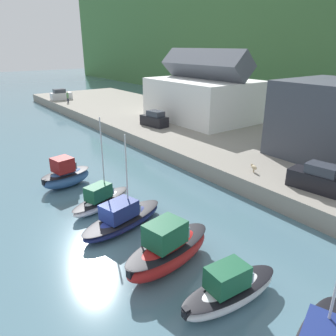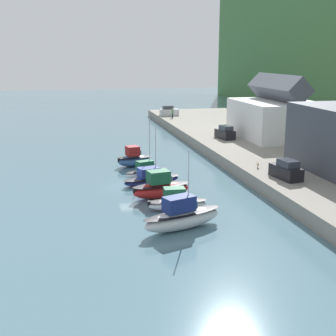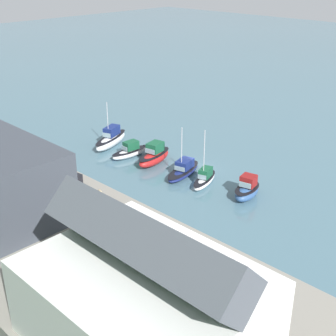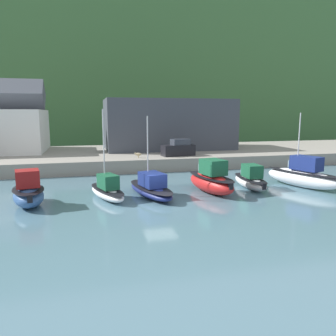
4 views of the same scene
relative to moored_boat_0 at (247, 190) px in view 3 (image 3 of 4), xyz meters
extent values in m
plane|color=slate|center=(9.87, -1.92, -1.04)|extent=(320.00, 320.00, 0.00)
cube|color=gray|center=(9.87, 21.50, -0.25)|extent=(124.52, 20.03, 1.58)
cube|color=white|center=(-9.03, 25.07, 3.51)|extent=(15.43, 11.80, 5.93)
cube|color=#515660|center=(-9.03, 25.07, 8.65)|extent=(15.74, 4.35, 4.35)
cube|color=slate|center=(16.91, 18.56, 4.30)|extent=(18.20, 0.10, 4.51)
ellipsoid|color=#33568E|center=(-0.01, 0.04, -0.28)|extent=(3.05, 4.95, 1.53)
ellipsoid|color=black|center=(-0.01, 0.04, 0.26)|extent=(3.16, 5.06, 0.12)
cube|color=maroon|center=(0.04, -0.19, 1.13)|extent=(1.93, 1.91, 1.28)
cube|color=#8CA5B2|center=(-0.15, 0.75, 0.94)|extent=(1.47, 0.39, 0.64)
cube|color=black|center=(0.42, -2.11, 0.03)|extent=(0.41, 0.34, 0.56)
ellipsoid|color=white|center=(5.94, 0.72, -0.57)|extent=(3.30, 5.90, 0.94)
ellipsoid|color=black|center=(5.94, 0.72, -0.25)|extent=(3.40, 6.03, 0.12)
cube|color=#195638|center=(6.03, 0.45, 0.46)|extent=(1.78, 2.27, 1.13)
cube|color=#8CA5B2|center=(5.67, 1.54, 0.29)|extent=(1.08, 0.43, 0.57)
cylinder|color=silver|center=(5.81, 1.12, 3.10)|extent=(0.10, 0.10, 6.41)
ellipsoid|color=navy|center=(9.60, 0.65, -0.57)|extent=(3.73, 7.22, 0.95)
ellipsoid|color=black|center=(9.60, 0.65, -0.24)|extent=(3.84, 7.37, 0.12)
cube|color=navy|center=(9.68, 0.32, 0.47)|extent=(2.15, 2.73, 1.14)
cube|color=#8CA5B2|center=(9.36, 1.64, 0.30)|extent=(1.45, 0.44, 0.57)
cylinder|color=silver|center=(9.48, 1.16, 2.82)|extent=(0.10, 0.10, 5.84)
ellipsoid|color=red|center=(15.07, 0.65, -0.19)|extent=(3.31, 6.59, 1.70)
ellipsoid|color=black|center=(15.07, 0.65, 0.40)|extent=(3.42, 6.73, 0.12)
cube|color=#195638|center=(15.13, 0.34, 1.32)|extent=(2.03, 2.47, 1.32)
cube|color=#8CA5B2|center=(14.90, 1.57, 1.12)|extent=(1.48, 0.37, 0.66)
cube|color=black|center=(15.61, -2.29, 0.15)|extent=(0.40, 0.34, 0.56)
ellipsoid|color=silver|center=(19.32, 1.36, -0.49)|extent=(2.17, 5.94, 1.11)
ellipsoid|color=black|center=(19.32, 1.36, -0.10)|extent=(2.25, 6.06, 0.12)
cube|color=#195638|center=(19.30, 1.07, 0.66)|extent=(1.47, 2.13, 1.18)
cube|color=#8CA5B2|center=(19.38, 2.24, 0.48)|extent=(1.21, 0.18, 0.59)
cube|color=black|center=(19.14, -1.40, -0.26)|extent=(0.38, 0.30, 0.56)
ellipsoid|color=white|center=(24.37, 0.62, -0.19)|extent=(4.43, 7.91, 1.70)
ellipsoid|color=black|center=(24.37, 0.62, 0.40)|extent=(4.55, 8.08, 0.12)
cube|color=navy|center=(24.50, 0.26, 1.32)|extent=(2.28, 3.03, 1.32)
cube|color=#8CA5B2|center=(23.99, 1.67, 1.12)|extent=(1.27, 0.54, 0.66)
cylinder|color=silver|center=(24.17, 1.17, 3.34)|extent=(0.10, 0.10, 5.36)
cube|color=black|center=(15.96, 14.48, 1.24)|extent=(4.40, 2.35, 1.40)
cube|color=#333842|center=(16.27, 14.53, 2.32)|extent=(2.50, 1.83, 0.76)
cube|color=black|center=(-9.60, 16.41, 1.24)|extent=(4.40, 2.34, 1.40)
cube|color=#333842|center=(-9.28, 16.45, 2.32)|extent=(2.49, 1.82, 0.76)
cylinder|color=tan|center=(10.60, 13.51, 0.68)|extent=(0.12, 0.12, 0.28)
ellipsoid|color=tan|center=(10.60, 13.51, 1.00)|extent=(0.85, 0.53, 0.36)
sphere|color=tan|center=(10.26, 13.62, 1.11)|extent=(0.22, 0.22, 0.22)
camera|label=1|loc=(28.08, -9.05, 11.33)|focal=35.00mm
camera|label=2|loc=(61.76, -9.06, 13.82)|focal=50.00mm
camera|label=3|loc=(-27.48, 41.80, 25.05)|focal=50.00mm
camera|label=4|loc=(4.39, -26.10, 5.94)|focal=35.00mm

